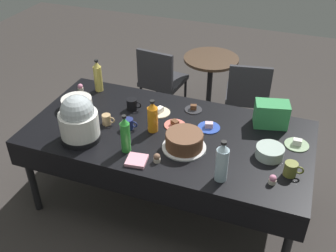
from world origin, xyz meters
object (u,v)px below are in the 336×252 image
(dessert_plate_coral, at_px, (175,124))
(soda_bottle_ginger_ale, at_px, (98,76))
(frosted_layer_cake, at_px, (184,141))
(cupcake_vanilla, at_px, (157,158))
(cupcake_mint, at_px, (80,87))
(soda_bottle_lime_soda, at_px, (125,135))
(slow_cooker, at_px, (79,120))
(soda_bottle_orange_juice, at_px, (153,117))
(soda_carton, at_px, (271,114))
(ceramic_snack_bowl, at_px, (77,103))
(maroon_chair_left, at_px, (160,78))
(dessert_plate_cream, at_px, (160,112))
(coffee_mug_olive, at_px, (291,169))
(dessert_plate_charcoal, at_px, (193,109))
(glass_salad_bowl, at_px, (270,152))
(coffee_mug_black, at_px, (132,104))
(soda_bottle_water, at_px, (222,162))
(round_cafe_table, at_px, (210,76))
(maroon_chair_right, at_px, (248,93))
(coffee_mug_navy, at_px, (129,124))
(cupcake_cocoa, at_px, (273,180))
(dessert_plate_sage, at_px, (297,144))
(dessert_plate_cobalt, at_px, (209,127))
(coffee_mug_tan, at_px, (107,120))
(potluck_table, at_px, (168,138))

(dessert_plate_coral, xyz_separation_m, soda_bottle_ginger_ale, (-0.84, 0.30, 0.13))
(frosted_layer_cake, bearing_deg, cupcake_vanilla, -121.05)
(cupcake_mint, bearing_deg, soda_bottle_lime_soda, -40.62)
(slow_cooker, height_order, soda_bottle_orange_juice, slow_cooker)
(soda_carton, bearing_deg, ceramic_snack_bowl, 177.80)
(frosted_layer_cake, distance_m, cupcake_vanilla, 0.25)
(maroon_chair_left, bearing_deg, dessert_plate_cream, -69.10)
(coffee_mug_olive, bearing_deg, dessert_plate_charcoal, 146.64)
(glass_salad_bowl, relative_size, coffee_mug_black, 1.52)
(slow_cooker, distance_m, soda_bottle_ginger_ale, 0.75)
(slow_cooker, xyz_separation_m, soda_bottle_ginger_ale, (-0.23, 0.71, -0.03))
(soda_bottle_water, bearing_deg, soda_bottle_ginger_ale, 149.31)
(coffee_mug_olive, distance_m, round_cafe_table, 1.99)
(glass_salad_bowl, height_order, dessert_plate_coral, glass_salad_bowl)
(maroon_chair_right, bearing_deg, dessert_plate_cream, -118.48)
(ceramic_snack_bowl, relative_size, coffee_mug_navy, 2.18)
(glass_salad_bowl, relative_size, coffee_mug_olive, 1.53)
(cupcake_cocoa, relative_size, round_cafe_table, 0.09)
(dessert_plate_coral, distance_m, maroon_chair_right, 1.28)
(dessert_plate_sage, relative_size, round_cafe_table, 0.25)
(cupcake_mint, relative_size, soda_bottle_orange_juice, 0.25)
(frosted_layer_cake, bearing_deg, coffee_mug_olive, -2.73)
(dessert_plate_cream, distance_m, coffee_mug_black, 0.24)
(dessert_plate_coral, bearing_deg, slow_cooker, -146.25)
(maroon_chair_right, bearing_deg, dessert_plate_cobalt, -96.40)
(soda_bottle_lime_soda, bearing_deg, dessert_plate_cobalt, 44.75)
(dessert_plate_coral, distance_m, round_cafe_table, 1.43)
(slow_cooker, relative_size, ceramic_snack_bowl, 1.42)
(soda_bottle_orange_juice, height_order, soda_carton, soda_bottle_orange_juice)
(coffee_mug_tan, bearing_deg, frosted_layer_cake, -7.10)
(slow_cooker, relative_size, dessert_plate_charcoal, 2.49)
(dessert_plate_cream, bearing_deg, soda_carton, 8.92)
(dessert_plate_cobalt, relative_size, maroon_chair_left, 0.21)
(coffee_mug_tan, bearing_deg, dessert_plate_sage, 9.17)
(round_cafe_table, bearing_deg, frosted_layer_cake, -81.99)
(dessert_plate_cobalt, height_order, soda_bottle_lime_soda, soda_bottle_lime_soda)
(soda_bottle_lime_soda, bearing_deg, dessert_plate_charcoal, 67.00)
(potluck_table, bearing_deg, cupcake_cocoa, -20.70)
(cupcake_mint, relative_size, coffee_mug_olive, 0.52)
(slow_cooker, bearing_deg, soda_bottle_water, -4.05)
(soda_bottle_lime_soda, bearing_deg, coffee_mug_tan, 138.38)
(potluck_table, bearing_deg, maroon_chair_right, 72.08)
(dessert_plate_charcoal, xyz_separation_m, soda_bottle_lime_soda, (-0.30, -0.70, 0.13))
(slow_cooker, height_order, coffee_mug_black, slow_cooker)
(slow_cooker, xyz_separation_m, cupcake_cocoa, (1.43, -0.00, -0.14))
(frosted_layer_cake, relative_size, round_cafe_table, 0.45)
(soda_bottle_water, bearing_deg, cupcake_mint, 154.04)
(soda_bottle_orange_juice, bearing_deg, frosted_layer_cake, -23.53)
(glass_salad_bowl, distance_m, soda_bottle_water, 0.45)
(glass_salad_bowl, distance_m, coffee_mug_olive, 0.22)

